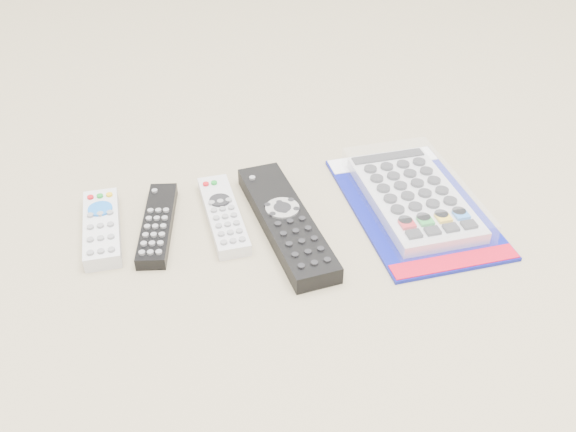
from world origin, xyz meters
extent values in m
plane|color=gray|center=(0.00, 0.00, 0.00)|extent=(5.00, 5.00, 0.00)
cube|color=#BABABD|center=(-0.23, 0.03, 0.01)|extent=(0.05, 0.15, 0.02)
cylinder|color=blue|center=(-0.23, 0.06, 0.02)|extent=(0.03, 0.03, 0.00)
cube|color=black|center=(-0.16, 0.02, 0.01)|extent=(0.07, 0.17, 0.02)
cube|color=silver|center=(-0.07, 0.02, 0.01)|extent=(0.05, 0.17, 0.02)
cylinder|color=black|center=(-0.07, 0.04, 0.02)|extent=(0.03, 0.03, 0.00)
cube|color=black|center=(0.01, -0.02, 0.01)|extent=(0.08, 0.26, 0.02)
cylinder|color=silver|center=(0.01, -0.01, 0.03)|extent=(0.05, 0.05, 0.00)
cube|color=navy|center=(0.20, -0.02, 0.00)|extent=(0.18, 0.29, 0.01)
cube|color=white|center=(0.20, 0.10, 0.01)|extent=(0.17, 0.04, 0.00)
cube|color=#B40C22|center=(0.20, -0.15, 0.01)|extent=(0.17, 0.03, 0.00)
cube|color=silver|center=(0.20, -0.02, 0.01)|extent=(0.12, 0.22, 0.02)
cube|color=white|center=(0.20, -0.02, 0.02)|extent=(0.14, 0.24, 0.03)
camera|label=1|loc=(-0.16, -0.69, 0.54)|focal=40.00mm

